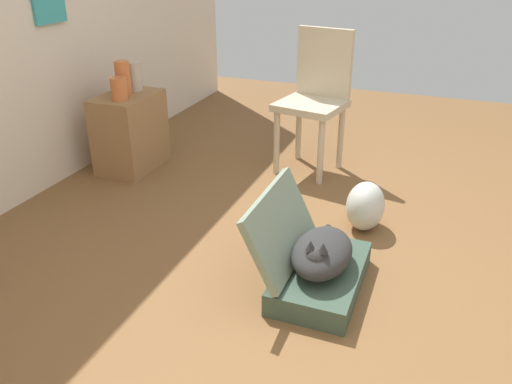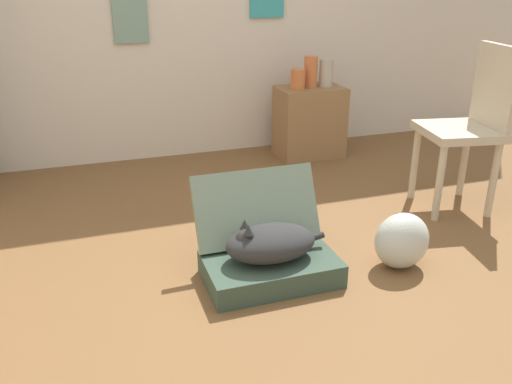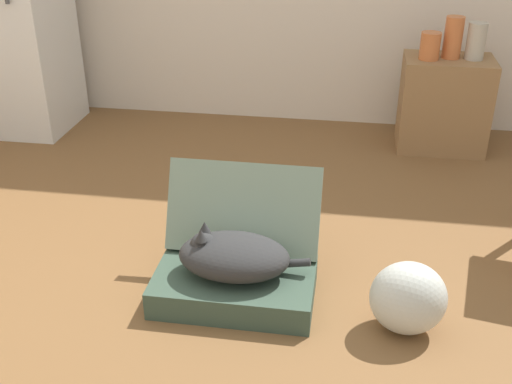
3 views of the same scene
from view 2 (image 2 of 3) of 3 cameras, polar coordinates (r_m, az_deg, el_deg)
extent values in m
plane|color=brown|center=(2.53, 3.21, -10.77)|extent=(7.68, 7.68, 0.00)
cube|color=gray|center=(4.17, -13.52, 18.99)|extent=(0.25, 0.02, 0.53)
cube|color=#384C3D|center=(2.60, 1.58, -8.29)|extent=(0.64, 0.38, 0.12)
cube|color=gray|center=(2.67, 0.06, -1.64)|extent=(0.64, 0.20, 0.36)
ellipsoid|color=#2D2D2D|center=(2.53, 1.62, -5.52)|extent=(0.44, 0.28, 0.17)
sphere|color=#2D2D2D|center=(2.48, -1.01, -5.17)|extent=(0.11, 0.11, 0.11)
cone|color=#2D2D2D|center=(2.42, -0.81, -4.07)|extent=(0.05, 0.05, 0.05)
cone|color=#2D2D2D|center=(2.47, -1.23, -3.49)|extent=(0.05, 0.05, 0.05)
cylinder|color=#2D2D2D|center=(2.65, 5.33, -5.23)|extent=(0.20, 0.03, 0.07)
ellipsoid|color=silver|center=(2.77, 15.42, -5.08)|extent=(0.28, 0.22, 0.29)
cube|color=olive|center=(4.34, 5.76, 7.52)|extent=(0.52, 0.35, 0.56)
cylinder|color=#CC6B38|center=(4.17, 4.53, 12.02)|extent=(0.11, 0.11, 0.16)
cylinder|color=#B7AD99|center=(4.31, 7.55, 12.60)|extent=(0.11, 0.11, 0.21)
cylinder|color=#CC6B38|center=(4.26, 5.91, 12.76)|extent=(0.11, 0.11, 0.24)
cylinder|color=beige|center=(3.62, 16.72, 2.91)|extent=(0.04, 0.04, 0.48)
cylinder|color=beige|center=(3.32, 19.14, 0.89)|extent=(0.04, 0.04, 0.48)
cylinder|color=beige|center=(3.77, 21.49, 3.08)|extent=(0.04, 0.04, 0.48)
cylinder|color=beige|center=(3.49, 24.20, 1.15)|extent=(0.04, 0.04, 0.48)
cube|color=beige|center=(3.47, 20.97, 6.12)|extent=(0.50, 0.51, 0.05)
cube|color=beige|center=(3.51, 24.40, 10.31)|extent=(0.12, 0.42, 0.49)
camera|label=1|loc=(2.09, -60.57, 16.27)|focal=36.09mm
camera|label=3|loc=(1.21, 72.26, 16.08)|focal=43.99mm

